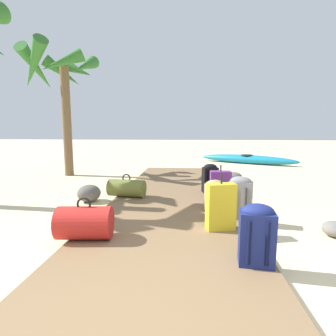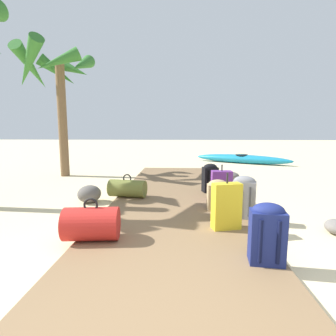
{
  "view_description": "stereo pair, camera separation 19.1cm",
  "coord_description": "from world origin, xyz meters",
  "px_view_note": "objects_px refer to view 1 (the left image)",
  "views": [
    {
      "loc": [
        0.28,
        -1.35,
        1.33
      ],
      "look_at": [
        -0.17,
        3.98,
        0.55
      ],
      "focal_mm": 28.19,
      "sensor_mm": 36.0,
      "label": 1
    },
    {
      "loc": [
        0.09,
        -1.36,
        1.33
      ],
      "look_at": [
        -0.17,
        3.98,
        0.55
      ],
      "focal_mm": 28.19,
      "sensor_mm": 36.0,
      "label": 2
    }
  ],
  "objects_px": {
    "backpack_tan": "(215,194)",
    "backpack_grey": "(240,196)",
    "suitcase_purple": "(220,186)",
    "palm_tree_far_left": "(59,76)",
    "backpack_black": "(210,177)",
    "duffel_bag_red": "(85,223)",
    "duffel_bag_olive": "(127,188)",
    "kayak": "(247,159)",
    "backpack_navy": "(257,233)",
    "suitcase_yellow": "(221,207)"
  },
  "relations": [
    {
      "from": "backpack_tan",
      "to": "backpack_grey",
      "type": "height_order",
      "value": "backpack_grey"
    },
    {
      "from": "suitcase_purple",
      "to": "palm_tree_far_left",
      "type": "relative_size",
      "value": 0.18
    },
    {
      "from": "backpack_black",
      "to": "duffel_bag_red",
      "type": "xyz_separation_m",
      "value": [
        -1.61,
        -2.42,
        -0.11
      ]
    },
    {
      "from": "duffel_bag_olive",
      "to": "kayak",
      "type": "xyz_separation_m",
      "value": [
        3.43,
        5.81,
        -0.07
      ]
    },
    {
      "from": "kayak",
      "to": "backpack_navy",
      "type": "bearing_deg",
      "value": -101.2
    },
    {
      "from": "duffel_bag_olive",
      "to": "backpack_grey",
      "type": "height_order",
      "value": "backpack_grey"
    },
    {
      "from": "suitcase_yellow",
      "to": "duffel_bag_olive",
      "type": "bearing_deg",
      "value": 135.9
    },
    {
      "from": "duffel_bag_red",
      "to": "backpack_navy",
      "type": "distance_m",
      "value": 1.88
    },
    {
      "from": "backpack_grey",
      "to": "suitcase_purple",
      "type": "bearing_deg",
      "value": 100.04
    },
    {
      "from": "backpack_black",
      "to": "backpack_tan",
      "type": "distance_m",
      "value": 1.21
    },
    {
      "from": "suitcase_yellow",
      "to": "backpack_tan",
      "type": "distance_m",
      "value": 0.8
    },
    {
      "from": "palm_tree_far_left",
      "to": "backpack_tan",
      "type": "bearing_deg",
      "value": -39.24
    },
    {
      "from": "backpack_navy",
      "to": "backpack_grey",
      "type": "xyz_separation_m",
      "value": [
        0.09,
        1.3,
        0.01
      ]
    },
    {
      "from": "backpack_grey",
      "to": "backpack_black",
      "type": "bearing_deg",
      "value": 101.11
    },
    {
      "from": "kayak",
      "to": "suitcase_yellow",
      "type": "bearing_deg",
      "value": -104.19
    },
    {
      "from": "backpack_navy",
      "to": "palm_tree_far_left",
      "type": "height_order",
      "value": "palm_tree_far_left"
    },
    {
      "from": "backpack_tan",
      "to": "palm_tree_far_left",
      "type": "height_order",
      "value": "palm_tree_far_left"
    },
    {
      "from": "backpack_black",
      "to": "suitcase_yellow",
      "type": "bearing_deg",
      "value": -90.42
    },
    {
      "from": "duffel_bag_red",
      "to": "backpack_grey",
      "type": "distance_m",
      "value": 2.1
    },
    {
      "from": "suitcase_purple",
      "to": "suitcase_yellow",
      "type": "height_order",
      "value": "suitcase_yellow"
    },
    {
      "from": "duffel_bag_olive",
      "to": "kayak",
      "type": "height_order",
      "value": "duffel_bag_olive"
    },
    {
      "from": "backpack_black",
      "to": "backpack_tan",
      "type": "relative_size",
      "value": 1.19
    },
    {
      "from": "backpack_grey",
      "to": "palm_tree_far_left",
      "type": "height_order",
      "value": "palm_tree_far_left"
    },
    {
      "from": "duffel_bag_olive",
      "to": "backpack_navy",
      "type": "bearing_deg",
      "value": -52.86
    },
    {
      "from": "kayak",
      "to": "duffel_bag_olive",
      "type": "bearing_deg",
      "value": -120.55
    },
    {
      "from": "duffel_bag_red",
      "to": "suitcase_yellow",
      "type": "relative_size",
      "value": 0.89
    },
    {
      "from": "backpack_black",
      "to": "backpack_grey",
      "type": "bearing_deg",
      "value": -78.89
    },
    {
      "from": "backpack_black",
      "to": "kayak",
      "type": "bearing_deg",
      "value": 70.96
    },
    {
      "from": "backpack_tan",
      "to": "backpack_navy",
      "type": "bearing_deg",
      "value": -82.01
    },
    {
      "from": "duffel_bag_olive",
      "to": "backpack_black",
      "type": "xyz_separation_m",
      "value": [
        1.59,
        0.48,
        0.14
      ]
    },
    {
      "from": "duffel_bag_red",
      "to": "suitcase_purple",
      "type": "relative_size",
      "value": 1.01
    },
    {
      "from": "duffel_bag_red",
      "to": "suitcase_purple",
      "type": "xyz_separation_m",
      "value": [
        1.74,
        1.83,
        0.07
      ]
    },
    {
      "from": "duffel_bag_red",
      "to": "backpack_tan",
      "type": "xyz_separation_m",
      "value": [
        1.59,
        1.22,
        0.06
      ]
    },
    {
      "from": "backpack_navy",
      "to": "backpack_black",
      "type": "bearing_deg",
      "value": 94.34
    },
    {
      "from": "backpack_tan",
      "to": "backpack_grey",
      "type": "bearing_deg",
      "value": -47.75
    },
    {
      "from": "backpack_navy",
      "to": "backpack_grey",
      "type": "relative_size",
      "value": 0.96
    },
    {
      "from": "duffel_bag_red",
      "to": "backpack_tan",
      "type": "relative_size",
      "value": 1.33
    },
    {
      "from": "duffel_bag_olive",
      "to": "duffel_bag_red",
      "type": "relative_size",
      "value": 1.13
    },
    {
      "from": "kayak",
      "to": "palm_tree_far_left",
      "type": "bearing_deg",
      "value": -151.37
    },
    {
      "from": "kayak",
      "to": "backpack_black",
      "type": "bearing_deg",
      "value": -109.04
    },
    {
      "from": "suitcase_yellow",
      "to": "backpack_navy",
      "type": "bearing_deg",
      "value": -74.89
    },
    {
      "from": "duffel_bag_olive",
      "to": "suitcase_purple",
      "type": "relative_size",
      "value": 1.14
    },
    {
      "from": "backpack_tan",
      "to": "kayak",
      "type": "distance_m",
      "value": 6.79
    },
    {
      "from": "palm_tree_far_left",
      "to": "backpack_black",
      "type": "bearing_deg",
      "value": -27.35
    },
    {
      "from": "backpack_black",
      "to": "palm_tree_far_left",
      "type": "xyz_separation_m",
      "value": [
        -4.07,
        2.1,
        2.42
      ]
    },
    {
      "from": "backpack_navy",
      "to": "suitcase_purple",
      "type": "bearing_deg",
      "value": 92.05
    },
    {
      "from": "duffel_bag_olive",
      "to": "duffel_bag_red",
      "type": "xyz_separation_m",
      "value": [
        -0.02,
        -1.95,
        0.03
      ]
    },
    {
      "from": "suitcase_purple",
      "to": "backpack_tan",
      "type": "distance_m",
      "value": 0.63
    },
    {
      "from": "backpack_tan",
      "to": "duffel_bag_red",
      "type": "bearing_deg",
      "value": -142.55
    },
    {
      "from": "duffel_bag_red",
      "to": "backpack_navy",
      "type": "xyz_separation_m",
      "value": [
        1.82,
        -0.44,
        0.12
      ]
    }
  ]
}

